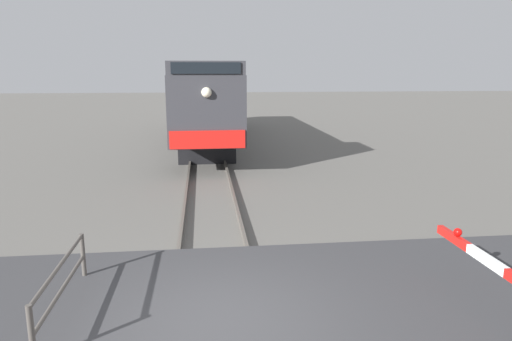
{
  "coord_description": "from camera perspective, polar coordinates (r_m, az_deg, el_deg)",
  "views": [
    {
      "loc": [
        -0.15,
        -6.11,
        3.76
      ],
      "look_at": [
        1.06,
        4.4,
        1.48
      ],
      "focal_mm": 32.4,
      "sensor_mm": 36.0,
      "label": 1
    }
  ],
  "objects": [
    {
      "name": "locomotive",
      "position": [
        25.25,
        -6.3,
        8.49
      ],
      "size": [
        2.81,
        18.45,
        4.12
      ],
      "color": "black",
      "rests_on": "ground_plane"
    },
    {
      "name": "rail_track_right",
      "position": [
        7.19,
        1.36,
        -18.69
      ],
      "size": [
        0.08,
        80.0,
        0.15
      ],
      "primitive_type": "cube",
      "color": "#59544C",
      "rests_on": "ground_plane"
    },
    {
      "name": "rail_track_left",
      "position": [
        7.16,
        -10.77,
        -19.07
      ],
      "size": [
        0.08,
        80.0,
        0.15
      ],
      "primitive_type": "cube",
      "color": "#59544C",
      "rests_on": "ground_plane"
    },
    {
      "name": "ground_plane",
      "position": [
        7.17,
        -4.68,
        -19.49
      ],
      "size": [
        160.0,
        160.0,
        0.0
      ],
      "primitive_type": "plane",
      "color": "#605E59"
    },
    {
      "name": "guard_railing",
      "position": [
        7.76,
        -22.89,
        -12.73
      ],
      "size": [
        0.08,
        2.64,
        0.95
      ],
      "color": "#4C4742",
      "rests_on": "ground_plane"
    },
    {
      "name": "road_surface",
      "position": [
        7.13,
        -4.69,
        -18.93
      ],
      "size": [
        36.0,
        5.97,
        0.16
      ],
      "primitive_type": "cube",
      "color": "#38383A",
      "rests_on": "ground_plane"
    }
  ]
}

